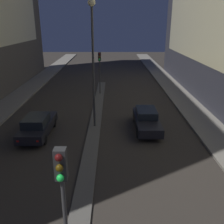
{
  "coord_description": "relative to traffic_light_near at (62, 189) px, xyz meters",
  "views": [
    {
      "loc": [
        1.33,
        -2.53,
        7.65
      ],
      "look_at": [
        1.34,
        17.21,
        0.5
      ],
      "focal_mm": 40.0,
      "sensor_mm": 36.0,
      "label": 1
    }
  ],
  "objects": [
    {
      "name": "traffic_light_mid",
      "position": [
        0.0,
        21.31,
        0.0
      ],
      "size": [
        0.32,
        0.42,
        4.51
      ],
      "color": "#383838",
      "rests_on": "median_strip"
    },
    {
      "name": "median_strip",
      "position": [
        0.0,
        12.37,
        -3.37
      ],
      "size": [
        0.91,
        28.88,
        0.11
      ],
      "color": "#56544F",
      "rests_on": "ground"
    },
    {
      "name": "traffic_light_near",
      "position": [
        0.0,
        0.0,
        0.0
      ],
      "size": [
        0.32,
        0.42,
        4.51
      ],
      "color": "#383838",
      "rests_on": "median_strip"
    },
    {
      "name": "car_left_lane",
      "position": [
        -3.92,
        10.61,
        -2.65
      ],
      "size": [
        1.77,
        4.75,
        1.53
      ],
      "color": "black",
      "rests_on": "ground"
    },
    {
      "name": "car_right_lane",
      "position": [
        3.92,
        11.78,
        -2.67
      ],
      "size": [
        1.7,
        4.79,
        1.48
      ],
      "color": "black",
      "rests_on": "ground"
    },
    {
      "name": "street_lamp",
      "position": [
        0.0,
        12.11,
        2.67
      ],
      "size": [
        0.51,
        0.51,
        8.99
      ],
      "color": "#383838",
      "rests_on": "median_strip"
    }
  ]
}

